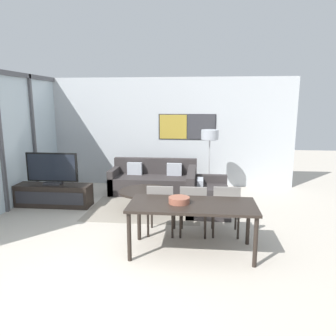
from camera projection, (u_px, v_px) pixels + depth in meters
ground_plane at (111, 289)px, 3.89m from camera, size 24.00×24.00×0.00m
wall_back at (163, 132)px, 8.57m from camera, size 6.78×0.09×2.80m
area_rug at (145, 209)px, 6.78m from camera, size 2.29×1.66×0.01m
tv_console at (54, 195)px, 6.96m from camera, size 1.59×0.46×0.47m
television at (52, 169)px, 6.85m from camera, size 1.10×0.20×0.68m
sofa_main at (154, 182)px, 7.99m from camera, size 2.06×0.85×0.81m
sofa_side at (204, 197)px, 6.71m from camera, size 0.85×1.40×0.81m
coffee_table at (145, 195)px, 6.72m from camera, size 1.05×1.05×0.41m
dining_table at (192, 209)px, 4.73m from camera, size 1.83×0.84×0.75m
dining_chair_left at (161, 205)px, 5.40m from camera, size 0.46×0.46×0.87m
dining_chair_centre at (193, 206)px, 5.36m from camera, size 0.46×0.46×0.87m
dining_chair_right at (226, 206)px, 5.36m from camera, size 0.46×0.46×0.87m
fruit_bowl at (179, 200)px, 4.73m from camera, size 0.31×0.31×0.09m
floor_lamp at (210, 139)px, 7.58m from camera, size 0.40×0.40×1.55m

